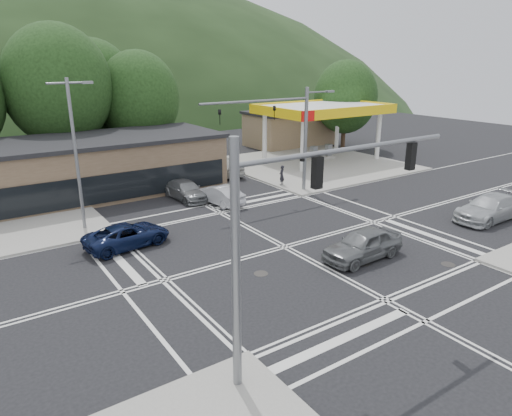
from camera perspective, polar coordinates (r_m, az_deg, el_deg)
ground at (r=25.54m, az=3.61°, el=-4.87°), size 120.00×120.00×0.00m
sidewalk_ne at (r=45.73m, az=7.07°, el=5.48°), size 16.00×16.00×0.15m
gas_station_canopy at (r=46.97m, az=8.37°, el=11.90°), size 12.32×8.34×5.75m
convenience_store at (r=56.12m, az=4.29°, el=9.79°), size 10.00×6.00×3.80m
commercial_row at (r=36.98m, az=-23.25°, el=4.20°), size 24.00×8.00×4.00m
hill_north at (r=109.94m, az=-26.94°, el=10.98°), size 252.00×126.00×140.00m
tree_n_b at (r=43.42m, az=-23.52°, el=13.80°), size 9.00×9.00×12.98m
tree_n_c at (r=45.39m, az=-14.46°, el=13.17°), size 7.60×7.60×10.87m
tree_n_e at (r=48.26m, az=-19.65°, el=13.74°), size 8.40×8.40×11.98m
tree_ne at (r=54.61m, az=11.12°, el=13.45°), size 7.20×7.20×9.99m
streetlight_nw at (r=28.61m, az=-21.56°, el=6.98°), size 2.50×0.25×9.00m
signal_mast_ne at (r=34.61m, az=4.63°, el=9.93°), size 11.65×0.30×8.00m
signal_mast_sw at (r=13.98m, az=3.74°, el=-2.13°), size 9.14×0.28×8.00m
car_blue_west at (r=26.31m, az=-15.79°, el=-3.30°), size 4.98×2.79×1.31m
car_grey_center at (r=24.38m, az=13.22°, el=-4.44°), size 4.76×2.04×1.60m
car_silver_east at (r=33.15m, az=27.18°, el=0.02°), size 5.57×2.34×1.61m
car_queue_a at (r=32.91m, az=-4.57°, el=1.70°), size 2.06×4.37×1.38m
car_queue_b at (r=41.20m, az=-4.20°, el=5.27°), size 2.09×4.99×1.69m
car_northbound at (r=34.37m, az=-8.79°, el=2.24°), size 2.24×4.84×1.37m
pedestrian at (r=37.27m, az=3.23°, el=4.11°), size 0.71×0.63×1.63m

